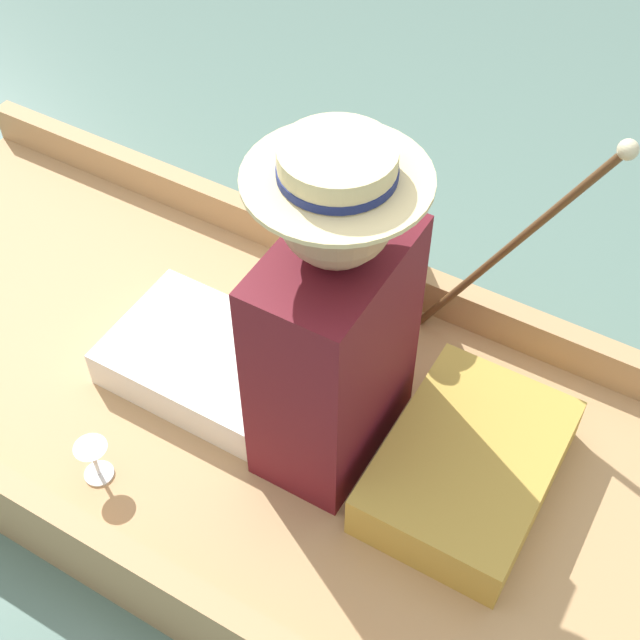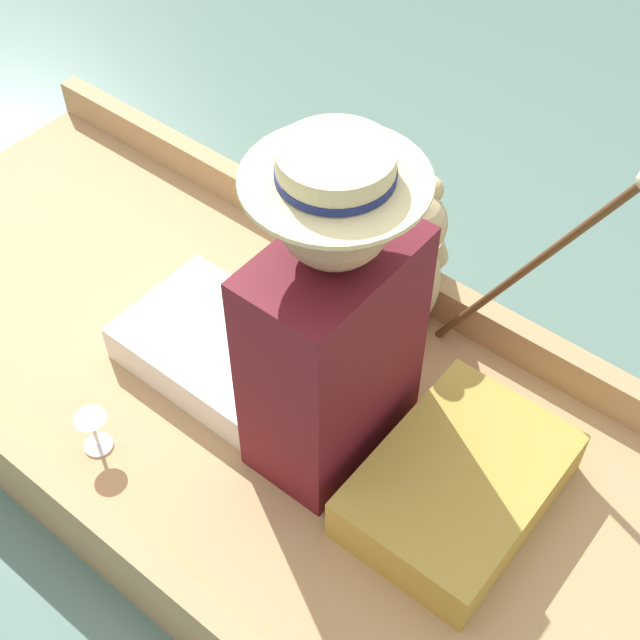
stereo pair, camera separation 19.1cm
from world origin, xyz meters
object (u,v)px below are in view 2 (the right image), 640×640
object	(u,v)px
wine_glass	(92,426)
walking_cane	(546,255)
teddy_bear	(407,266)
seated_person	(306,331)

from	to	relation	value
wine_glass	walking_cane	world-z (taller)	walking_cane
walking_cane	wine_glass	bearing A→B (deg)	140.29
walking_cane	teddy_bear	bearing A→B (deg)	94.75
wine_glass	walking_cane	distance (m)	1.13
seated_person	wine_glass	world-z (taller)	seated_person
seated_person	teddy_bear	xyz separation A→B (m)	(0.41, 0.00, -0.12)
seated_person	wine_glass	distance (m)	0.57
teddy_bear	walking_cane	xyz separation A→B (m)	(0.03, -0.34, 0.22)
wine_glass	walking_cane	xyz separation A→B (m)	(0.82, -0.68, 0.36)
seated_person	walking_cane	xyz separation A→B (m)	(0.44, -0.33, 0.11)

